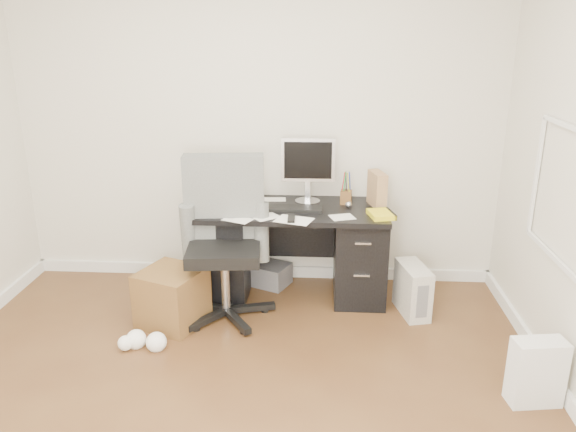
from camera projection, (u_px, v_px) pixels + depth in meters
The scene contains 18 objects.
ground at pixel (221, 424), 3.13m from camera, with size 4.00×4.00×0.00m, color #492B17.
room_shell at pixel (216, 127), 2.62m from camera, with size 4.02×4.02×2.71m.
desk at pixel (291, 249), 4.54m from camera, with size 1.50×0.70×0.75m.
loose_papers at pixel (266, 209), 4.40m from camera, with size 1.10×0.60×0.00m, color white, non-canonical shape.
lcd_monitor at pixel (308, 170), 4.47m from camera, with size 0.43×0.24×0.54m, color #B7B8BC, non-canonical shape.
keyboard at pixel (294, 209), 4.37m from camera, with size 0.45×0.15×0.03m, color black.
computer_mouse at pixel (349, 205), 4.42m from camera, with size 0.05×0.05×0.05m, color #B7B8BC.
travel_mug at pixel (218, 197), 4.44m from camera, with size 0.07×0.07×0.16m, color navy.
white_binder at pixel (240, 186), 4.52m from camera, with size 0.11×0.24×0.28m, color silver.
magazine_file at pixel (377, 189), 4.45m from camera, with size 0.12×0.23×0.27m, color #906745.
pen_cup at pixel (346, 188), 4.49m from camera, with size 0.11×0.11×0.26m, color #553718, non-canonical shape.
yellow_book at pixel (381, 214), 4.21m from camera, with size 0.17×0.22×0.04m, color yellow.
paper_remote at pixel (294, 219), 4.14m from camera, with size 0.26×0.21×0.02m, color white, non-canonical shape.
office_chair at pixel (224, 242), 4.12m from camera, with size 0.69×0.69×1.22m, color #4F514F, non-canonical shape.
pc_tower at pixel (413, 290), 4.30m from camera, with size 0.17×0.39×0.39m, color #A7A497.
shopping_bag at pixel (536, 372), 3.25m from camera, with size 0.30×0.21×0.41m, color silver.
wicker_basket at pixel (172, 297), 4.14m from camera, with size 0.42×0.42×0.42m, color #533019.
desk_printer at pixel (270, 274), 4.81m from camera, with size 0.31×0.26×0.18m, color slate.
Camera 1 is at (0.53, -2.57, 2.10)m, focal length 35.00 mm.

